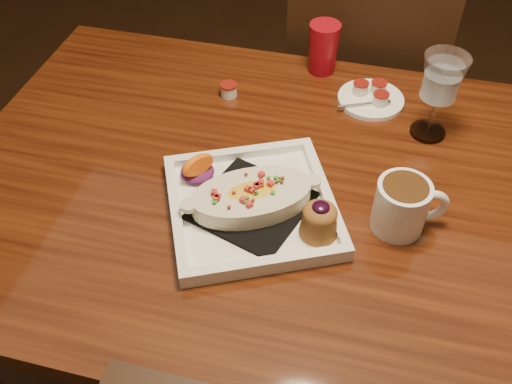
% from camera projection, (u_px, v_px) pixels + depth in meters
% --- Properties ---
extents(floor, '(7.00, 7.00, 0.00)m').
position_uv_depth(floor, '(309.00, 377.00, 1.61)').
color(floor, black).
rests_on(floor, ground).
extents(table, '(1.50, 0.90, 0.75)m').
position_uv_depth(table, '(330.00, 228.00, 1.14)').
color(table, '#61290D').
rests_on(table, floor).
extents(chair_far, '(0.42, 0.42, 0.93)m').
position_uv_depth(chair_far, '(359.00, 101.00, 1.67)').
color(chair_far, black).
rests_on(chair_far, floor).
extents(plate, '(0.39, 0.39, 0.08)m').
position_uv_depth(plate, '(257.00, 203.00, 1.02)').
color(plate, white).
rests_on(plate, table).
extents(coffee_mug, '(0.13, 0.09, 0.10)m').
position_uv_depth(coffee_mug, '(403.00, 205.00, 0.98)').
color(coffee_mug, white).
rests_on(coffee_mug, table).
extents(goblet, '(0.09, 0.09, 0.18)m').
position_uv_depth(goblet, '(441.00, 82.00, 1.11)').
color(goblet, silver).
rests_on(goblet, table).
extents(saucer, '(0.15, 0.15, 0.10)m').
position_uv_depth(saucer, '(371.00, 97.00, 1.27)').
color(saucer, white).
rests_on(saucer, table).
extents(creamer_loose, '(0.04, 0.04, 0.03)m').
position_uv_depth(creamer_loose, '(229.00, 90.00, 1.28)').
color(creamer_loose, silver).
rests_on(creamer_loose, table).
extents(red_tumbler, '(0.07, 0.07, 0.12)m').
position_uv_depth(red_tumbler, '(323.00, 48.00, 1.32)').
color(red_tumbler, '#9F0B19').
rests_on(red_tumbler, table).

